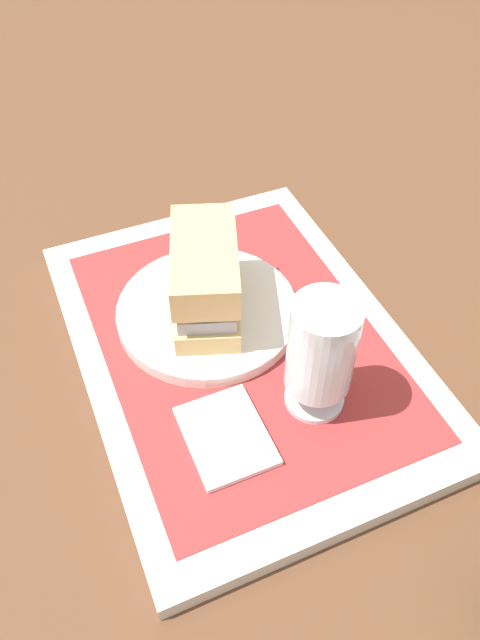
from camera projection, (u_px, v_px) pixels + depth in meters
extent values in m
plane|color=brown|center=(240.00, 352.00, 0.65)|extent=(3.00, 3.00, 0.00)
cube|color=silver|center=(240.00, 346.00, 0.64)|extent=(0.44, 0.32, 0.02)
cube|color=#9E2D2D|center=(240.00, 339.00, 0.63)|extent=(0.38, 0.27, 0.00)
cylinder|color=silver|center=(207.00, 312.00, 0.65)|extent=(0.19, 0.19, 0.01)
cube|color=tan|center=(207.00, 299.00, 0.63)|extent=(0.14, 0.10, 0.02)
cube|color=#9EA3A8|center=(206.00, 285.00, 0.62)|extent=(0.13, 0.09, 0.02)
cube|color=silver|center=(205.00, 276.00, 0.61)|extent=(0.12, 0.09, 0.01)
sphere|color=#47932D|center=(206.00, 306.00, 0.57)|extent=(0.04, 0.04, 0.04)
cube|color=tan|center=(204.00, 260.00, 0.59)|extent=(0.14, 0.10, 0.04)
cylinder|color=silver|center=(314.00, 398.00, 0.58)|extent=(0.06, 0.06, 0.01)
cylinder|color=silver|center=(316.00, 388.00, 0.57)|extent=(0.01, 0.01, 0.02)
cylinder|color=silver|center=(322.00, 347.00, 0.52)|extent=(0.06, 0.06, 0.09)
cylinder|color=gold|center=(318.00, 371.00, 0.55)|extent=(0.06, 0.06, 0.03)
cylinder|color=white|center=(320.00, 357.00, 0.53)|extent=(0.05, 0.05, 0.01)
cube|color=white|center=(226.00, 436.00, 0.55)|extent=(0.09, 0.07, 0.01)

